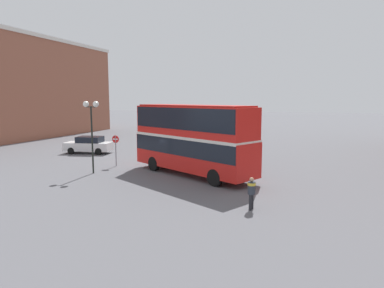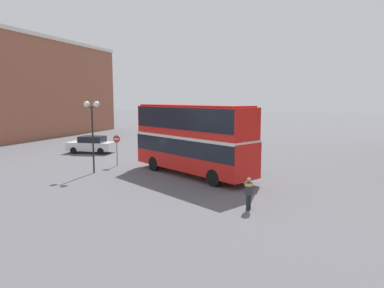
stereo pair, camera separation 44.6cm
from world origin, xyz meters
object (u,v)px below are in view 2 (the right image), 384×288
at_px(pedestrian_foreground, 249,190).
at_px(parked_car_kerb_near, 183,140).
at_px(no_entry_sign, 117,145).
at_px(parked_car_kerb_far, 91,145).
at_px(double_decker_bus, 192,135).
at_px(street_lamp_twin_globe, 92,115).

height_order(pedestrian_foreground, parked_car_kerb_near, pedestrian_foreground).
bearing_deg(no_entry_sign, parked_car_kerb_far, 141.38).
relative_size(parked_car_kerb_near, parked_car_kerb_far, 0.87).
bearing_deg(double_decker_bus, parked_car_kerb_far, -176.81).
bearing_deg(double_decker_bus, no_entry_sign, -161.19).
bearing_deg(no_entry_sign, pedestrian_foreground, -31.36).
distance_m(double_decker_bus, parked_car_kerb_far, 14.50).
bearing_deg(parked_car_kerb_near, no_entry_sign, 74.55).
bearing_deg(parked_car_kerb_near, parked_car_kerb_far, 35.65).
bearing_deg(no_entry_sign, parked_car_kerb_near, 86.49).
relative_size(pedestrian_foreground, parked_car_kerb_near, 0.39).
relative_size(street_lamp_twin_globe, no_entry_sign, 2.10).
bearing_deg(parked_car_kerb_near, double_decker_bus, 102.43).
relative_size(double_decker_bus, no_entry_sign, 4.05).
bearing_deg(street_lamp_twin_globe, pedestrian_foreground, -20.15).
distance_m(parked_car_kerb_near, parked_car_kerb_far, 10.23).
xyz_separation_m(parked_car_kerb_far, no_entry_sign, (6.14, -4.90, 0.83)).
distance_m(street_lamp_twin_globe, no_entry_sign, 3.89).
distance_m(parked_car_kerb_far, no_entry_sign, 7.90).
relative_size(parked_car_kerb_near, no_entry_sign, 1.68).
bearing_deg(pedestrian_foreground, street_lamp_twin_globe, -8.85).
height_order(street_lamp_twin_globe, no_entry_sign, street_lamp_twin_globe).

